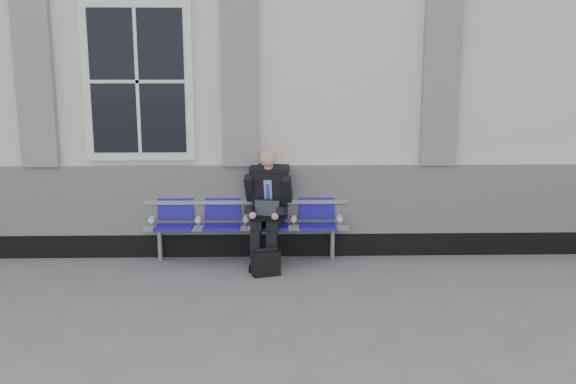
{
  "coord_description": "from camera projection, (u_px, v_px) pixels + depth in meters",
  "views": [
    {
      "loc": [
        1.99,
        -6.59,
        2.48
      ],
      "look_at": [
        2.18,
        0.9,
        0.96
      ],
      "focal_mm": 40.0,
      "sensor_mm": 36.0,
      "label": 1
    }
  ],
  "objects": [
    {
      "name": "station_building",
      "position": [
        141.0,
        79.0,
        9.86
      ],
      "size": [
        14.4,
        4.4,
        4.49
      ],
      "color": "silver",
      "rests_on": "ground"
    },
    {
      "name": "businessman",
      "position": [
        268.0,
        202.0,
        7.96
      ],
      "size": [
        0.61,
        0.82,
        1.43
      ],
      "color": "black",
      "rests_on": "ground"
    },
    {
      "name": "bench",
      "position": [
        246.0,
        217.0,
        8.13
      ],
      "size": [
        2.6,
        0.47,
        0.91
      ],
      "color": "#9EA0A3",
      "rests_on": "ground"
    },
    {
      "name": "ground",
      "position": [
        88.0,
        297.0,
        6.9
      ],
      "size": [
        70.0,
        70.0,
        0.0
      ],
      "primitive_type": "plane",
      "color": "slate",
      "rests_on": "ground"
    },
    {
      "name": "briefcase",
      "position": [
        266.0,
        263.0,
        7.57
      ],
      "size": [
        0.35,
        0.22,
        0.33
      ],
      "color": "black",
      "rests_on": "ground"
    }
  ]
}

